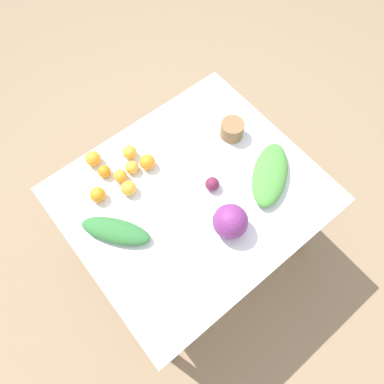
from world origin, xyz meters
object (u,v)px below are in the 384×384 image
Objects in this scene: greens_bunch_beet_tops at (270,174)px; orange_1 at (147,162)px; cabbage_purple at (230,222)px; beet_root at (212,184)px; orange_0 at (104,172)px; orange_2 at (130,152)px; orange_5 at (129,188)px; greens_bunch_dandelion at (116,231)px; orange_4 at (120,176)px; orange_6 at (132,167)px; paper_bag at (232,129)px; orange_3 at (93,159)px; orange_7 at (98,195)px.

greens_bunch_beet_tops is 4.68× the size of orange_1.
cabbage_purple is 0.23m from beet_root.
orange_0 is at bearing -40.50° from greens_bunch_beet_tops.
orange_5 is (0.12, 0.17, 0.00)m from orange_2.
greens_bunch_dandelion is 0.29m from orange_4.
orange_6 is at bearing -137.82° from greens_bunch_dandelion.
paper_bag is at bearing 164.19° from orange_6.
orange_1 is 0.28m from orange_3.
paper_bag is 0.79m from greens_bunch_dandelion.
beet_root is 0.62m from orange_3.
cabbage_purple is 0.52m from orange_1.
beet_root reaches higher than greens_bunch_dandelion.
orange_5 is (0.62, -0.07, -0.01)m from paper_bag.
cabbage_purple is 0.44× the size of greens_bunch_beet_tops.
orange_1 is 0.29m from orange_7.
cabbage_purple reaches higher than greens_bunch_dandelion.
orange_5 is at bearing 104.52° from orange_0.
beet_root is 0.41m from orange_5.
orange_3 is (0.66, -0.31, -0.01)m from paper_bag.
orange_1 reaches higher than orange_5.
orange_5 reaches higher than orange_2.
orange_4 is (0.11, 0.08, -0.00)m from orange_2.
greens_bunch_beet_tops is at bearing 130.44° from orange_2.
orange_0 is 0.97× the size of orange_6.
greens_bunch_beet_tops reaches higher than orange_0.
paper_bag is 0.76m from orange_7.
orange_4 is 0.08m from orange_5.
beet_root is at bearing 146.96° from orange_7.
orange_0 is (0.66, -0.22, -0.01)m from paper_bag.
greens_bunch_beet_tops is 0.85m from orange_7.
orange_4 is at bearing -128.59° from greens_bunch_dandelion.
paper_bag is at bearing -133.06° from cabbage_purple.
greens_bunch_beet_tops is at bearing 135.07° from orange_3.
greens_bunch_dandelion is 4.24× the size of orange_3.
orange_5 is 1.13× the size of orange_6.
greens_bunch_dandelion is at bearing 39.41° from orange_5.
paper_bag reaches higher than greens_bunch_beet_tops.
cabbage_purple is at bearing 113.00° from orange_3.
greens_bunch_beet_tops is at bearing 151.18° from beet_root.
beet_root is 0.56m from orange_7.
orange_0 is 0.86× the size of orange_5.
orange_7 is (0.29, -0.00, -0.00)m from orange_1.
orange_7 is (0.09, 0.19, -0.00)m from orange_3.
orange_4 is (0.32, -0.32, -0.00)m from beet_root.
orange_4 is at bearing 123.13° from orange_0.
cabbage_purple reaches higher than orange_5.
paper_bag is 0.62m from orange_5.
orange_5 is at bearing -60.76° from cabbage_purple.
orange_7 reaches higher than orange_6.
orange_7 is at bearing -9.74° from paper_bag.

